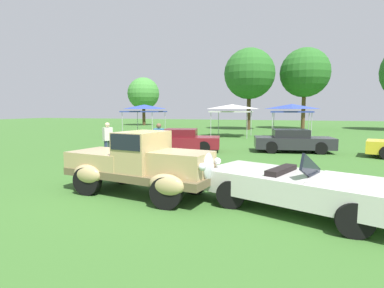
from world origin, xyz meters
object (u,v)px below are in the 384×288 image
(show_car_burgundy, at_px, (183,140))
(canopy_tent_left_field, at_px, (144,108))
(canopy_tent_right_field, at_px, (292,108))
(spectator_near_truck, at_px, (159,141))
(canopy_tent_center_field, at_px, (232,108))
(spectator_between_cars, at_px, (108,139))
(show_car_charcoal, at_px, (293,141))
(feature_pickup_truck, at_px, (140,163))
(neighbor_convertible, at_px, (304,187))

(show_car_burgundy, xyz_separation_m, canopy_tent_left_field, (-6.55, 8.59, 1.82))
(show_car_burgundy, xyz_separation_m, canopy_tent_right_field, (5.77, 9.54, 1.82))
(spectator_near_truck, relative_size, canopy_tent_left_field, 0.55)
(canopy_tent_center_field, relative_size, canopy_tent_right_field, 1.05)
(spectator_near_truck, relative_size, canopy_tent_center_field, 0.52)
(canopy_tent_left_field, bearing_deg, canopy_tent_center_field, 8.53)
(spectator_between_cars, distance_m, canopy_tent_center_field, 13.80)
(show_car_charcoal, relative_size, canopy_tent_right_field, 1.38)
(canopy_tent_left_field, height_order, canopy_tent_center_field, same)
(spectator_near_truck, bearing_deg, feature_pickup_truck, -72.17)
(neighbor_convertible, xyz_separation_m, show_car_charcoal, (-0.03, 10.07, 0.02))
(spectator_between_cars, bearing_deg, canopy_tent_right_field, 57.91)
(show_car_charcoal, height_order, canopy_tent_right_field, canopy_tent_right_field)
(spectator_between_cars, xyz_separation_m, canopy_tent_left_field, (-4.11, 12.15, 1.51))
(show_car_burgundy, height_order, canopy_tent_center_field, canopy_tent_center_field)
(neighbor_convertible, bearing_deg, feature_pickup_truck, 176.42)
(show_car_burgundy, distance_m, show_car_charcoal, 5.93)
(neighbor_convertible, distance_m, show_car_charcoal, 10.07)
(neighbor_convertible, relative_size, canopy_tent_left_field, 1.48)
(feature_pickup_truck, bearing_deg, canopy_tent_right_field, 77.09)
(neighbor_convertible, bearing_deg, spectator_between_cars, 148.29)
(show_car_burgundy, bearing_deg, canopy_tent_right_field, 58.83)
(spectator_near_truck, distance_m, spectator_between_cars, 2.56)
(show_car_burgundy, bearing_deg, canopy_tent_center_field, 84.12)
(canopy_tent_right_field, bearing_deg, spectator_near_truck, -113.29)
(spectator_between_cars, bearing_deg, feature_pickup_truck, -49.60)
(feature_pickup_truck, xyz_separation_m, show_car_burgundy, (-1.67, 8.37, -0.27))
(show_car_burgundy, distance_m, spectator_near_truck, 3.60)
(neighbor_convertible, height_order, canopy_tent_right_field, canopy_tent_right_field)
(canopy_tent_right_field, bearing_deg, neighbor_convertible, -89.96)
(show_car_charcoal, bearing_deg, canopy_tent_right_field, 89.87)
(spectator_near_truck, bearing_deg, show_car_burgundy, 91.98)
(canopy_tent_center_field, bearing_deg, show_car_charcoal, -60.17)
(show_car_burgundy, height_order, spectator_between_cars, spectator_between_cars)
(feature_pickup_truck, relative_size, canopy_tent_right_field, 1.42)
(neighbor_convertible, relative_size, spectator_near_truck, 2.71)
(canopy_tent_left_field, bearing_deg, neighbor_convertible, -54.39)
(neighbor_convertible, height_order, show_car_burgundy, neighbor_convertible)
(spectator_between_cars, relative_size, canopy_tent_center_field, 0.52)
(show_car_charcoal, relative_size, canopy_tent_left_field, 1.38)
(feature_pickup_truck, bearing_deg, neighbor_convertible, -3.58)
(spectator_between_cars, height_order, canopy_tent_right_field, canopy_tent_right_field)
(neighbor_convertible, relative_size, show_car_burgundy, 1.09)
(show_car_charcoal, xyz_separation_m, canopy_tent_center_field, (-4.75, 8.29, 1.82))
(neighbor_convertible, distance_m, canopy_tent_right_field, 18.27)
(show_car_burgundy, relative_size, spectator_near_truck, 2.47)
(neighbor_convertible, relative_size, canopy_tent_right_field, 1.48)
(spectator_between_cars, relative_size, canopy_tent_right_field, 0.55)
(show_car_charcoal, bearing_deg, neighbor_convertible, -89.82)
(spectator_between_cars, xyz_separation_m, canopy_tent_center_field, (3.44, 13.28, 1.51))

